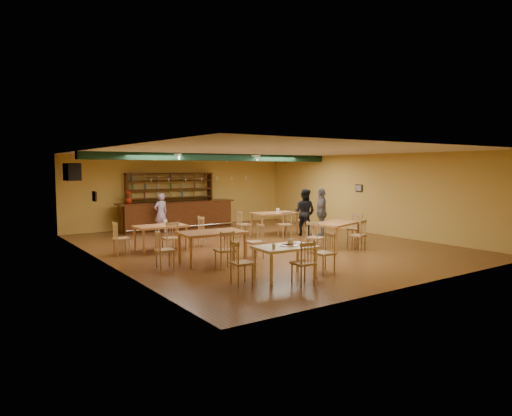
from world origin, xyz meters
TOP-DOWN VIEW (x-y plane):
  - floor at (0.00, 0.00)m, footprint 12.00×12.00m
  - ceiling_beam at (0.00, 2.80)m, footprint 10.00×0.30m
  - track_rail_left at (-1.80, 3.40)m, footprint 0.05×2.50m
  - track_rail_right at (1.40, 3.40)m, footprint 0.05×2.50m
  - ac_unit at (-4.80, 4.20)m, footprint 0.34×0.70m
  - picture_left at (-4.97, 1.00)m, footprint 0.04×0.34m
  - picture_right at (4.97, 0.50)m, footprint 0.04×0.34m
  - bar_counter at (-0.59, 5.15)m, footprint 4.89×0.85m
  - back_bar_hutch at (-0.59, 5.78)m, footprint 3.78×0.40m
  - poinsettia at (-2.58, 5.15)m, footprint 0.37×0.37m
  - dining_table_a at (-3.04, 1.02)m, footprint 1.51×0.91m
  - dining_table_b at (1.76, 1.70)m, footprint 1.75×1.16m
  - dining_table_c at (-2.68, -1.54)m, footprint 1.74×1.14m
  - dining_table_d at (1.66, -1.67)m, footprint 1.79×1.36m
  - near_table at (-2.10, -3.89)m, footprint 1.41×0.96m
  - pizza_tray at (-2.00, -3.89)m, footprint 0.42×0.42m
  - parmesan_shaker at (-2.53, -4.03)m, footprint 0.08×0.08m
  - napkin_stack at (-1.76, -3.69)m, footprint 0.23×0.19m
  - pizza_server at (-1.85, -3.84)m, footprint 0.33×0.19m
  - side_plate at (-1.56, -4.08)m, footprint 0.24×0.24m
  - patron_bar at (-1.64, 4.33)m, footprint 0.61×0.45m
  - patron_right_a at (2.56, 0.90)m, footprint 0.92×1.02m
  - patron_right_b at (2.86, 0.33)m, footprint 1.04×1.01m

SIDE VIEW (x-z plane):
  - floor at x=0.00m, z-range 0.00..0.00m
  - near_table at x=-2.10m, z-range 0.00..0.72m
  - dining_table_a at x=-3.04m, z-range 0.00..0.75m
  - dining_table_d at x=1.66m, z-range 0.00..0.79m
  - dining_table_b at x=1.76m, z-range 0.00..0.82m
  - dining_table_c at x=-2.68m, z-range 0.00..0.83m
  - bar_counter at x=-0.59m, z-range 0.00..1.13m
  - side_plate at x=-1.56m, z-range 0.72..0.74m
  - pizza_tray at x=-2.00m, z-range 0.72..0.74m
  - napkin_stack at x=-1.76m, z-range 0.72..0.75m
  - pizza_server at x=-1.85m, z-range 0.74..0.74m
  - patron_bar at x=-1.64m, z-range 0.00..1.54m
  - parmesan_shaker at x=-2.53m, z-range 0.72..0.83m
  - patron_right_a at x=2.56m, z-range 0.00..1.71m
  - patron_right_b at x=2.86m, z-range 0.00..1.75m
  - back_bar_hutch at x=-0.59m, z-range 0.00..2.28m
  - poinsettia at x=-2.58m, z-range 1.13..1.64m
  - picture_left at x=-4.97m, z-range 1.56..1.84m
  - picture_right at x=4.97m, z-range 1.56..1.84m
  - ac_unit at x=-4.80m, z-range 2.11..2.59m
  - ceiling_beam at x=0.00m, z-range 2.75..3.00m
  - track_rail_left at x=-1.80m, z-range 2.92..2.96m
  - track_rail_right at x=1.40m, z-range 2.92..2.96m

